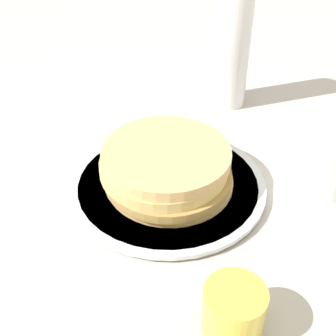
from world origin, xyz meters
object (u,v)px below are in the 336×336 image
at_px(plate, 168,185).
at_px(juice_glass, 234,310).
at_px(cream_jug, 325,152).
at_px(water_bottle_near, 232,50).
at_px(pancake_stack, 167,168).

height_order(plate, juice_glass, juice_glass).
bearing_deg(cream_jug, water_bottle_near, 147.26).
distance_m(plate, pancake_stack, 0.03).
distance_m(juice_glass, cream_jug, 0.31).
relative_size(plate, juice_glass, 4.26).
distance_m(pancake_stack, water_bottle_near, 0.30).
xyz_separation_m(plate, juice_glass, (0.18, -0.17, 0.02)).
relative_size(juice_glass, cream_jug, 0.58).
relative_size(pancake_stack, juice_glass, 2.84).
height_order(cream_jug, water_bottle_near, water_bottle_near).
distance_m(pancake_stack, cream_jug, 0.24).
xyz_separation_m(pancake_stack, water_bottle_near, (-0.03, 0.29, 0.07)).
relative_size(pancake_stack, water_bottle_near, 0.86).
height_order(pancake_stack, water_bottle_near, water_bottle_near).
bearing_deg(pancake_stack, plate, 69.71).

